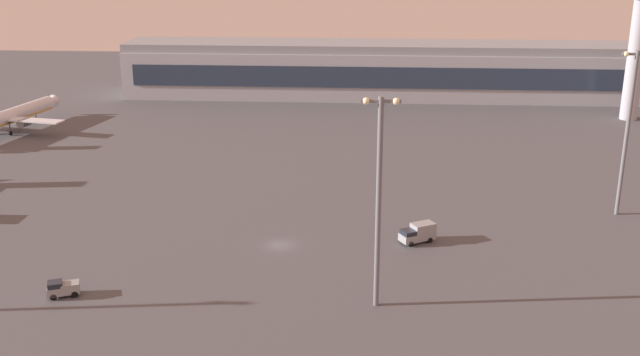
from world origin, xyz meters
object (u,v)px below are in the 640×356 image
apron_light_central (379,191)px  apron_light_west (628,124)px  catering_truck (418,233)px  cargo_loader (63,288)px  control_tower (639,32)px  airplane_terminal_side (6,118)px

apron_light_central → apron_light_west: apron_light_west is taller
catering_truck → apron_light_central: 26.70m
apron_light_west → catering_truck: bearing=-157.2°
cargo_loader → apron_light_central: bearing=-110.6°
control_tower → airplane_terminal_side: bearing=-170.8°
airplane_terminal_side → cargo_loader: size_ratio=8.72×
control_tower → apron_light_central: size_ratio=1.45×
control_tower → apron_light_central: 130.22m
cargo_loader → apron_light_central: apron_light_central is taller
control_tower → airplane_terminal_side: control_tower is taller
catering_truck → cargo_loader: 53.39m
control_tower → catering_truck: control_tower is taller
control_tower → apron_light_central: bearing=-121.7°
control_tower → apron_light_west: bearing=-109.4°
cargo_loader → apron_light_west: bearing=-87.4°
airplane_terminal_side → catering_truck: 116.61m
catering_truck → cargo_loader: (-48.67, -21.93, -0.40)m
airplane_terminal_side → apron_light_central: bearing=-32.5°
control_tower → cargo_loader: (-110.14, -111.00, -22.00)m
apron_light_west → airplane_terminal_side: bearing=160.0°
cargo_loader → apron_light_west: apron_light_west is taller
catering_truck → apron_light_west: (35.41, 14.92, 14.56)m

